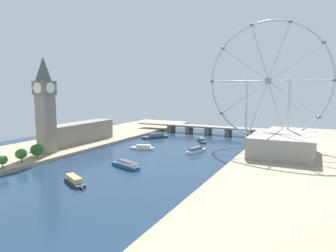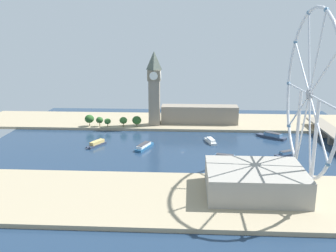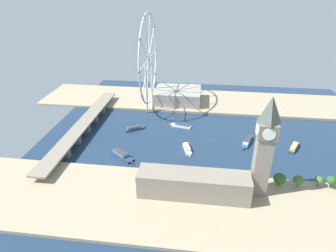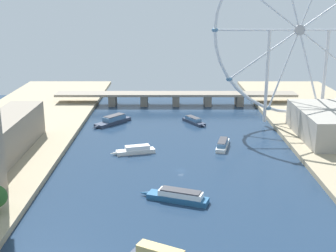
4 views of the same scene
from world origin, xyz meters
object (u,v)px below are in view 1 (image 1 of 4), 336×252
at_px(tour_boat_4, 196,150).
at_px(tour_boat_0, 202,140).
at_px(tour_boat_2, 74,181).
at_px(tour_boat_5, 142,147).
at_px(clock_tower, 45,104).
at_px(riverside_hall, 283,145).
at_px(tour_boat_3, 155,136).
at_px(river_bridge, 208,128).
at_px(tour_boat_1, 125,164).
at_px(parliament_block, 79,133).
at_px(ferris_wheel, 268,82).

bearing_deg(tour_boat_4, tour_boat_0, 28.41).
bearing_deg(tour_boat_2, tour_boat_5, 126.30).
bearing_deg(clock_tower, riverside_hall, 24.15).
bearing_deg(tour_boat_0, riverside_hall, 33.64).
height_order(tour_boat_0, tour_boat_3, tour_boat_3).
xyz_separation_m(river_bridge, tour_boat_4, (27.96, -118.02, -5.77)).
relative_size(tour_boat_0, tour_boat_1, 0.76).
height_order(parliament_block, river_bridge, parliament_block).
bearing_deg(tour_boat_5, tour_boat_3, -88.36).
relative_size(parliament_block, tour_boat_0, 3.68).
height_order(tour_boat_1, tour_boat_3, tour_boat_3).
bearing_deg(clock_tower, parliament_block, 102.09).
distance_m(tour_boat_4, tour_boat_5, 56.34).
distance_m(riverside_hall, tour_boat_1, 142.46).
distance_m(ferris_wheel, tour_boat_1, 170.65).
relative_size(riverside_hall, river_bridge, 0.32).
bearing_deg(tour_boat_5, tour_boat_1, 94.14).
xyz_separation_m(tour_boat_0, tour_boat_3, (-61.63, -0.76, 0.54)).
bearing_deg(parliament_block, riverside_hall, 9.22).
bearing_deg(ferris_wheel, tour_boat_3, 177.84).
relative_size(river_bridge, tour_boat_2, 7.75).
relative_size(tour_boat_1, tour_boat_4, 1.15).
relative_size(clock_tower, parliament_block, 0.95).
height_order(parliament_block, tour_boat_2, parliament_block).
xyz_separation_m(clock_tower, riverside_hall, (197.95, 88.74, -36.63)).
bearing_deg(tour_boat_5, parliament_block, -8.59).
relative_size(parliament_block, tour_boat_4, 3.20).
bearing_deg(tour_boat_4, tour_boat_1, 172.20).
height_order(ferris_wheel, tour_boat_5, ferris_wheel).
xyz_separation_m(river_bridge, tour_boat_3, (-48.88, -61.82, -5.45)).
distance_m(parliament_block, tour_boat_3, 95.39).
xyz_separation_m(ferris_wheel, tour_boat_0, (-73.32, 5.85, -67.50)).
xyz_separation_m(ferris_wheel, tour_boat_1, (-88.61, -129.49, -67.08)).
xyz_separation_m(parliament_block, river_bridge, (102.90, 139.63, -5.86)).
distance_m(clock_tower, tour_boat_5, 102.33).
height_order(clock_tower, tour_boat_5, clock_tower).
xyz_separation_m(tour_boat_3, tour_boat_5, (21.71, -67.82, -0.49)).
bearing_deg(ferris_wheel, clock_tower, -144.29).
bearing_deg(parliament_block, ferris_wheel, 21.05).
distance_m(parliament_block, tour_boat_2, 142.72).
bearing_deg(tour_boat_4, tour_boat_5, 115.37).
bearing_deg(ferris_wheel, tour_boat_0, 175.44).
distance_m(tour_boat_2, tour_boat_4, 133.53).
bearing_deg(tour_boat_4, clock_tower, 136.11).
distance_m(clock_tower, parliament_block, 65.98).
bearing_deg(clock_tower, tour_boat_5, 45.30).
bearing_deg(tour_boat_3, tour_boat_0, 128.48).
relative_size(riverside_hall, tour_boat_4, 2.31).
bearing_deg(parliament_block, clock_tower, -77.91).
height_order(parliament_block, riverside_hall, parliament_block).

